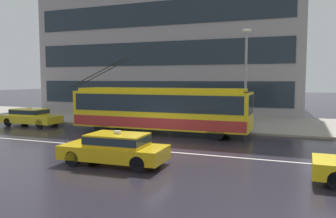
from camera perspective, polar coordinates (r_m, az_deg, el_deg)
The scene contains 12 objects.
ground_plane at distance 18.20m, azimuth -4.12°, elevation -5.96°, with size 160.00×160.00×0.00m, color #25202A.
sidewalk_slab at distance 27.73m, azimuth 5.04°, elevation -2.02°, with size 80.00×10.00×0.14m, color gray.
lane_centre_line at distance 17.15m, azimuth -5.85°, elevation -6.64°, with size 72.00×0.14×0.01m, color silver.
trolleybus at distance 21.55m, azimuth -1.31°, elevation 0.05°, with size 12.19×2.70×4.82m.
taxi_oncoming_near at distance 14.09m, azimuth -8.77°, elevation -6.34°, with size 4.36×1.98×1.39m.
taxi_queued_behind_bus at distance 27.42m, azimuth -21.93°, elevation -1.12°, with size 4.47×1.86×1.39m.
bus_shelter at distance 26.01m, azimuth -3.25°, elevation 1.76°, with size 3.68×1.54×2.50m.
pedestrian_at_shelter at distance 27.22m, azimuth -5.09°, elevation 1.27°, with size 1.47×1.47×1.92m.
pedestrian_approaching_curb at distance 24.07m, azimuth 11.83°, elevation 0.88°, with size 1.52×1.52×2.01m.
pedestrian_walking_past at distance 25.83m, azimuth -6.70°, elevation 0.91°, with size 1.29×1.29×1.90m.
street_lamp at distance 22.18m, azimuth 12.87°, elevation 6.22°, with size 0.60×0.32×6.46m.
office_tower_corner_left at distance 40.40m, azimuth 1.32°, elevation 14.12°, with size 28.26×13.29×19.68m.
Camera 1 is at (7.68, -16.13, 3.46)m, focal length 36.53 mm.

